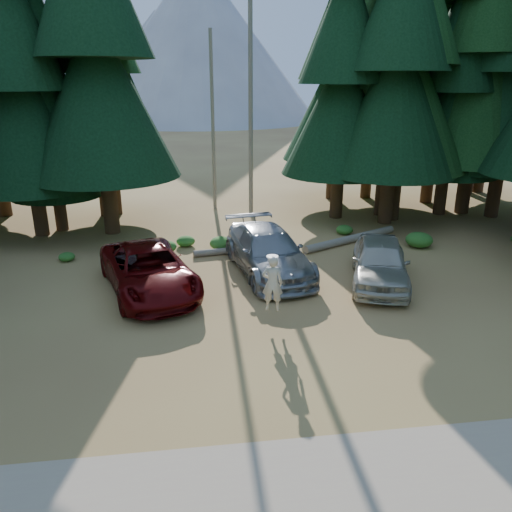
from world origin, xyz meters
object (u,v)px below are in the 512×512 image
Objects in this scene: silver_minivan_right at (380,262)px; log_left at (239,250)px; silver_minivan_center at (268,252)px; frisbee_player at (272,283)px; log_mid at (241,246)px; red_pickup at (149,270)px; log_right at (351,239)px.

silver_minivan_right is 1.23× the size of log_left.
silver_minivan_center reaches higher than log_left.
silver_minivan_right is 5.40m from frisbee_player.
log_mid is (-0.78, 3.05, -0.75)m from silver_minivan_center.
red_pickup is at bearing -27.36° from frisbee_player.
silver_minivan_right reaches higher than red_pickup.
red_pickup is 5.16m from frisbee_player.
frisbee_player is at bearing -130.67° from silver_minivan_right.
log_right reaches higher than log_left.
frisbee_player is at bearing -150.99° from log_right.
frisbee_player is (-4.61, -2.77, 0.53)m from silver_minivan_right.
silver_minivan_center is 3.36× the size of frisbee_player.
log_left is at bearing 160.70° from log_right.
log_mid is at bearing -77.99° from frisbee_player.
log_right is (4.55, 3.31, -0.70)m from silver_minivan_center.
red_pickup is 5.36m from log_left.
frisbee_player reaches higher than silver_minivan_center.
silver_minivan_center is at bearing 175.90° from silver_minivan_right.
log_left reaches higher than log_mid.
log_left is 0.73× the size of log_right.
red_pickup reaches higher than log_mid.
log_left is at bearing 158.21° from silver_minivan_right.
silver_minivan_center is 1.89× the size of log_mid.
red_pickup is at bearing -164.08° from silver_minivan_right.
red_pickup is 8.68m from silver_minivan_right.
red_pickup is 5.85m from log_mid.
silver_minivan_right is at bearing -19.35° from red_pickup.
log_left is at bearing -60.76° from log_mid.
log_mid is 0.57× the size of log_right.
frisbee_player reaches higher than log_mid.
frisbee_player reaches higher than red_pickup.
frisbee_player is (-0.56, -4.44, 0.51)m from silver_minivan_center.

